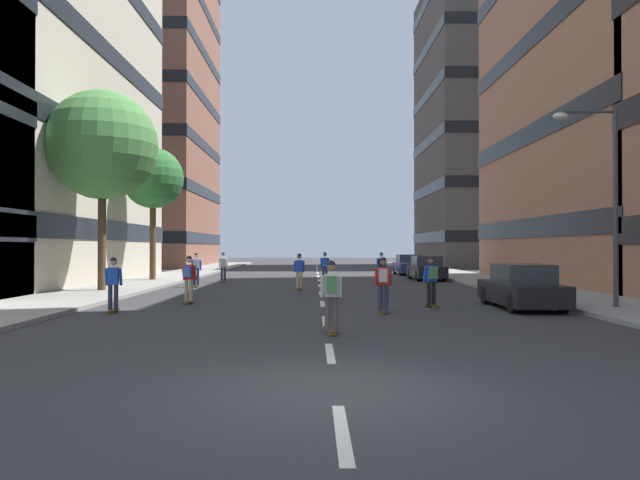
# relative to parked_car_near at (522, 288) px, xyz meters

# --- Properties ---
(ground_plane) EXTENTS (155.29, 155.29, 0.00)m
(ground_plane) POSITION_rel_parked_car_near_xyz_m (-6.78, 14.56, -0.70)
(ground_plane) COLOR #333335
(sidewalk_left) EXTENTS (3.96, 71.18, 0.14)m
(sidewalk_left) POSITION_rel_parked_car_near_xyz_m (-16.75, 17.80, -0.63)
(sidewalk_left) COLOR gray
(sidewalk_left) RESTS_ON ground_plane
(sidewalk_right) EXTENTS (3.96, 71.18, 0.14)m
(sidewalk_right) POSITION_rel_parked_car_near_xyz_m (3.18, 17.80, -0.63)
(sidewalk_right) COLOR gray
(sidewalk_right) RESTS_ON ground_plane
(lane_markings) EXTENTS (0.16, 62.20, 0.01)m
(lane_markings) POSITION_rel_parked_car_near_xyz_m (-6.78, 16.68, -0.70)
(lane_markings) COLOR silver
(lane_markings) RESTS_ON ground_plane
(building_left_far) EXTENTS (14.14, 19.17, 34.45)m
(building_left_far) POSITION_rel_parked_car_near_xyz_m (-25.74, 43.26, 16.61)
(building_left_far) COLOR brown
(building_left_far) RESTS_ON ground_plane
(building_right_far) EXTENTS (14.14, 17.12, 30.75)m
(building_right_far) POSITION_rel_parked_car_near_xyz_m (12.17, 43.26, 14.77)
(building_right_far) COLOR #4C4744
(building_right_far) RESTS_ON ground_plane
(parked_car_near) EXTENTS (1.82, 4.40, 1.52)m
(parked_car_near) POSITION_rel_parked_car_near_xyz_m (0.00, 0.00, 0.00)
(parked_car_near) COLOR black
(parked_car_near) RESTS_ON ground_plane
(parked_car_mid) EXTENTS (1.82, 4.40, 1.52)m
(parked_car_mid) POSITION_rel_parked_car_near_xyz_m (0.00, 24.18, 0.00)
(parked_car_mid) COLOR navy
(parked_car_mid) RESTS_ON ground_plane
(parked_car_far) EXTENTS (1.82, 4.40, 1.52)m
(parked_car_far) POSITION_rel_parked_car_near_xyz_m (0.00, 16.98, 0.00)
(parked_car_far) COLOR black
(parked_car_far) RESTS_ON ground_plane
(street_tree_near) EXTENTS (4.97, 4.97, 9.08)m
(street_tree_near) POSITION_rel_parked_car_near_xyz_m (-16.75, 6.86, 6.02)
(street_tree_near) COLOR #4C3823
(street_tree_near) RESTS_ON sidewalk_left
(street_tree_mid) EXTENTS (3.64, 3.64, 7.90)m
(street_tree_mid) POSITION_rel_parked_car_near_xyz_m (-16.75, 15.33, 5.48)
(street_tree_mid) COLOR #4C3823
(street_tree_mid) RESTS_ON sidewalk_left
(streetlamp_right) EXTENTS (2.13, 0.30, 6.50)m
(streetlamp_right) POSITION_rel_parked_car_near_xyz_m (2.42, -0.87, 3.44)
(streetlamp_right) COLOR #3F3F44
(streetlamp_right) RESTS_ON sidewalk_right
(skater_0) EXTENTS (0.56, 0.92, 1.78)m
(skater_0) POSITION_rel_parked_car_near_xyz_m (-6.44, 15.24, 0.29)
(skater_0) COLOR brown
(skater_0) RESTS_ON ground_plane
(skater_2) EXTENTS (0.57, 0.92, 1.78)m
(skater_2) POSITION_rel_parked_car_near_xyz_m (-3.01, 0.39, 0.32)
(skater_2) COLOR brown
(skater_2) RESTS_ON ground_plane
(skater_3) EXTENTS (0.56, 0.92, 1.78)m
(skater_3) POSITION_rel_parked_car_near_xyz_m (-4.90, -1.41, 0.32)
(skater_3) COLOR brown
(skater_3) RESTS_ON ground_plane
(skater_4) EXTENTS (0.55, 0.91, 1.78)m
(skater_4) POSITION_rel_parked_car_near_xyz_m (-13.50, -1.18, 0.29)
(skater_4) COLOR brown
(skater_4) RESTS_ON ground_plane
(skater_5) EXTENTS (0.56, 0.92, 1.78)m
(skater_5) POSITION_rel_parked_car_near_xyz_m (-13.23, 10.71, 0.32)
(skater_5) COLOR brown
(skater_5) RESTS_ON ground_plane
(skater_6) EXTENTS (0.56, 0.92, 1.78)m
(skater_6) POSITION_rel_parked_car_near_xyz_m (-11.73, 1.80, 0.32)
(skater_6) COLOR brown
(skater_6) RESTS_ON ground_plane
(skater_7) EXTENTS (0.57, 0.92, 1.78)m
(skater_7) POSITION_rel_parked_car_near_xyz_m (-3.19, 14.10, 0.32)
(skater_7) COLOR brown
(skater_7) RESTS_ON ground_plane
(skater_8) EXTENTS (0.56, 0.92, 1.78)m
(skater_8) POSITION_rel_parked_car_near_xyz_m (-12.49, 15.10, 0.32)
(skater_8) COLOR brown
(skater_8) RESTS_ON ground_plane
(skater_9) EXTENTS (0.53, 0.90, 1.78)m
(skater_9) POSITION_rel_parked_car_near_xyz_m (-6.68, -5.74, 0.32)
(skater_9) COLOR brown
(skater_9) RESTS_ON ground_plane
(skater_10) EXTENTS (0.56, 0.92, 1.78)m
(skater_10) POSITION_rel_parked_car_near_xyz_m (-7.81, 8.82, 0.29)
(skater_10) COLOR brown
(skater_10) RESTS_ON ground_plane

